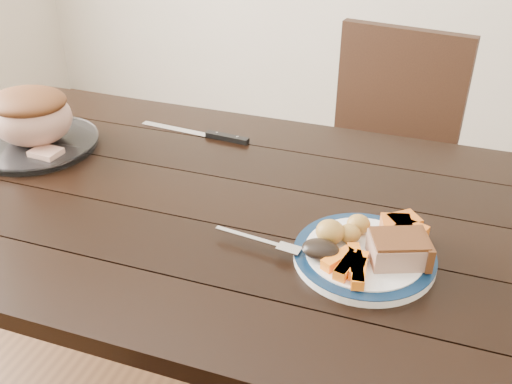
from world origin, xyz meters
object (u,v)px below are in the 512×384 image
(chair_far, at_px, (382,159))
(fork, at_px, (264,242))
(roast_joint, at_px, (31,117))
(pork_slice, at_px, (398,250))
(carving_knife, at_px, (214,135))
(dining_table, at_px, (226,235))
(dinner_plate, at_px, (364,256))
(serving_platter, at_px, (37,145))

(chair_far, bearing_deg, fork, 91.02)
(fork, height_order, roast_joint, roast_joint)
(pork_slice, relative_size, fork, 0.56)
(chair_far, height_order, pork_slice, chair_far)
(fork, height_order, carving_knife, fork)
(pork_slice, height_order, fork, pork_slice)
(dining_table, distance_m, pork_slice, 0.42)
(dinner_plate, height_order, roast_joint, roast_joint)
(pork_slice, relative_size, roast_joint, 0.47)
(carving_knife, bearing_deg, fork, -51.56)
(dinner_plate, bearing_deg, fork, -168.42)
(fork, distance_m, roast_joint, 0.72)
(fork, bearing_deg, roast_joint, 169.25)
(dinner_plate, xyz_separation_m, fork, (-0.19, -0.04, 0.01))
(pork_slice, bearing_deg, serving_platter, 169.78)
(dining_table, xyz_separation_m, carving_knife, (-0.15, 0.28, 0.10))
(dinner_plate, xyz_separation_m, roast_joint, (-0.88, 0.16, 0.08))
(dinner_plate, distance_m, pork_slice, 0.07)
(serving_platter, xyz_separation_m, carving_knife, (0.40, 0.21, -0.00))
(dinner_plate, bearing_deg, dining_table, 162.91)
(carving_knife, bearing_deg, serving_platter, -148.44)
(dinner_plate, xyz_separation_m, serving_platter, (-0.88, 0.16, 0.00))
(carving_knife, bearing_deg, roast_joint, -148.44)
(roast_joint, bearing_deg, carving_knife, 28.03)
(dinner_plate, height_order, fork, fork)
(serving_platter, bearing_deg, dinner_plate, -10.58)
(fork, xyz_separation_m, roast_joint, (-0.69, 0.20, 0.07))
(pork_slice, bearing_deg, dinner_plate, 175.24)
(fork, bearing_deg, serving_platter, 169.25)
(dining_table, relative_size, fork, 9.08)
(dining_table, xyz_separation_m, serving_platter, (-0.55, 0.06, 0.10))
(serving_platter, distance_m, carving_knife, 0.45)
(roast_joint, bearing_deg, serving_platter, 0.00)
(dinner_plate, bearing_deg, serving_platter, 169.42)
(roast_joint, xyz_separation_m, carving_knife, (0.40, 0.21, -0.08))
(chair_far, xyz_separation_m, roast_joint, (-0.79, -0.67, 0.31))
(serving_platter, height_order, fork, fork)
(fork, bearing_deg, carving_knife, 130.47)
(dinner_plate, relative_size, serving_platter, 0.88)
(dining_table, distance_m, serving_platter, 0.56)
(serving_platter, height_order, roast_joint, roast_joint)
(chair_far, xyz_separation_m, fork, (-0.10, -0.88, 0.25))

